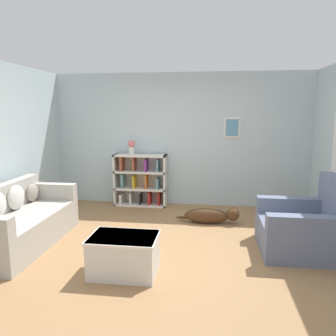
{
  "coord_description": "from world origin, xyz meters",
  "views": [
    {
      "loc": [
        0.62,
        -4.22,
        1.86
      ],
      "look_at": [
        0.0,
        0.4,
        1.05
      ],
      "focal_mm": 35.0,
      "sensor_mm": 36.0,
      "label": 1
    }
  ],
  "objects_px": {
    "couch": "(19,223)",
    "bookshelf": "(141,180)",
    "recliner_chair": "(307,228)",
    "coffee_table": "(124,254)",
    "dog": "(211,215)",
    "vase": "(131,146)"
  },
  "relations": [
    {
      "from": "couch",
      "to": "coffee_table",
      "type": "height_order",
      "value": "couch"
    },
    {
      "from": "coffee_table",
      "to": "dog",
      "type": "height_order",
      "value": "coffee_table"
    },
    {
      "from": "couch",
      "to": "bookshelf",
      "type": "height_order",
      "value": "bookshelf"
    },
    {
      "from": "couch",
      "to": "recliner_chair",
      "type": "bearing_deg",
      "value": 4.55
    },
    {
      "from": "bookshelf",
      "to": "coffee_table",
      "type": "height_order",
      "value": "bookshelf"
    },
    {
      "from": "recliner_chair",
      "to": "vase",
      "type": "relative_size",
      "value": 3.79
    },
    {
      "from": "dog",
      "to": "vase",
      "type": "distance_m",
      "value": 2.1
    },
    {
      "from": "coffee_table",
      "to": "recliner_chair",
      "type": "bearing_deg",
      "value": 22.11
    },
    {
      "from": "recliner_chair",
      "to": "coffee_table",
      "type": "relative_size",
      "value": 1.36
    },
    {
      "from": "recliner_chair",
      "to": "coffee_table",
      "type": "xyz_separation_m",
      "value": [
        -2.25,
        -0.92,
        -0.09
      ]
    },
    {
      "from": "bookshelf",
      "to": "dog",
      "type": "distance_m",
      "value": 1.73
    },
    {
      "from": "vase",
      "to": "dog",
      "type": "bearing_deg",
      "value": -30.01
    },
    {
      "from": "couch",
      "to": "coffee_table",
      "type": "xyz_separation_m",
      "value": [
        1.67,
        -0.6,
        -0.09
      ]
    },
    {
      "from": "coffee_table",
      "to": "dog",
      "type": "relative_size",
      "value": 0.73
    },
    {
      "from": "bookshelf",
      "to": "coffee_table",
      "type": "distance_m",
      "value": 2.85
    },
    {
      "from": "dog",
      "to": "recliner_chair",
      "type": "bearing_deg",
      "value": -37.22
    },
    {
      "from": "couch",
      "to": "coffee_table",
      "type": "relative_size",
      "value": 2.42
    },
    {
      "from": "couch",
      "to": "dog",
      "type": "xyz_separation_m",
      "value": [
        2.67,
        1.27,
        -0.19
      ]
    },
    {
      "from": "couch",
      "to": "recliner_chair",
      "type": "height_order",
      "value": "recliner_chair"
    },
    {
      "from": "coffee_table",
      "to": "dog",
      "type": "bearing_deg",
      "value": 61.99
    },
    {
      "from": "bookshelf",
      "to": "coffee_table",
      "type": "bearing_deg",
      "value": -81.55
    },
    {
      "from": "dog",
      "to": "vase",
      "type": "relative_size",
      "value": 3.83
    }
  ]
}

